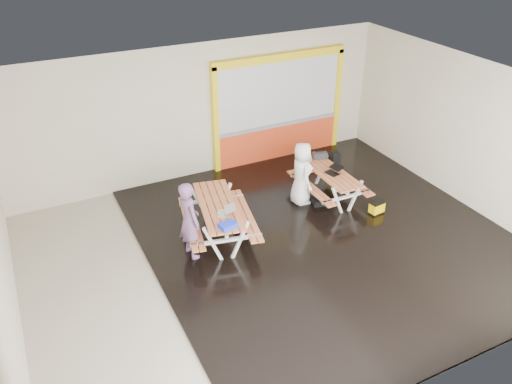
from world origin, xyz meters
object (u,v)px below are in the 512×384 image
person_right (302,174)px  backpack (335,160)px  laptop_right (334,171)px  picnic_table_left (218,213)px  fluke_bag (377,208)px  toolbox (320,155)px  dark_case (320,201)px  laptop_left (226,212)px  picnic_table_right (330,178)px  person_left (189,220)px  blue_pouch (228,225)px

person_right → backpack: bearing=-61.5°
laptop_right → picnic_table_left: bearing=-175.3°
picnic_table_left → laptop_right: size_ratio=5.62×
fluke_bag → toolbox: bearing=103.8°
dark_case → laptop_left: bearing=-168.3°
laptop_left → laptop_right: laptop_left is taller
picnic_table_right → fluke_bag: 1.33m
dark_case → fluke_bag: fluke_bag is taller
picnic_table_right → dark_case: picnic_table_right is taller
person_left → backpack: size_ratio=3.59×
picnic_table_right → toolbox: size_ratio=4.91×
person_left → laptop_left: (0.77, -0.05, 0.01)m
toolbox → person_left: bearing=-160.5°
laptop_right → backpack: bearing=54.0°
person_right → blue_pouch: size_ratio=4.66×
person_right → blue_pouch: bearing=127.7°
laptop_right → dark_case: bearing=-167.5°
picnic_table_right → person_left: size_ratio=1.15×
blue_pouch → toolbox: size_ratio=0.85×
picnic_table_right → person_left: bearing=-169.8°
toolbox → fluke_bag: (0.45, -1.83, -0.66)m
picnic_table_right → laptop_right: size_ratio=4.54×
blue_pouch → toolbox: 3.90m
backpack → fluke_bag: (0.09, -1.69, -0.51)m
toolbox → dark_case: (-0.50, -0.90, -0.73)m
laptop_right → backpack: 0.84m
blue_pouch → fluke_bag: blue_pouch is taller
person_left → dark_case: person_left is taller
toolbox → laptop_right: bearing=-98.8°
backpack → picnic_table_right: bearing=-132.0°
laptop_right → blue_pouch: bearing=-160.9°
laptop_left → toolbox: size_ratio=1.15×
person_left → dark_case: 3.61m
backpack → laptop_left: bearing=-159.8°
person_right → picnic_table_left: bearing=111.0°
picnic_table_right → backpack: 0.79m
laptop_left → toolbox: laptop_left is taller
picnic_table_left → laptop_left: bearing=-89.7°
fluke_bag → person_left: bearing=174.6°
blue_pouch → backpack: bearing=25.7°
person_left → picnic_table_right: bearing=-87.2°
picnic_table_right → dark_case: bearing=-152.8°
picnic_table_right → laptop_left: 3.17m
toolbox → backpack: 0.42m
backpack → person_right: bearing=-160.7°
toolbox → dark_case: toolbox is taller
toolbox → dark_case: size_ratio=1.01×
toolbox → dark_case: bearing=-119.1°
person_left → picnic_table_left: bearing=-73.1°
picnic_table_right → fluke_bag: picnic_table_right is taller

